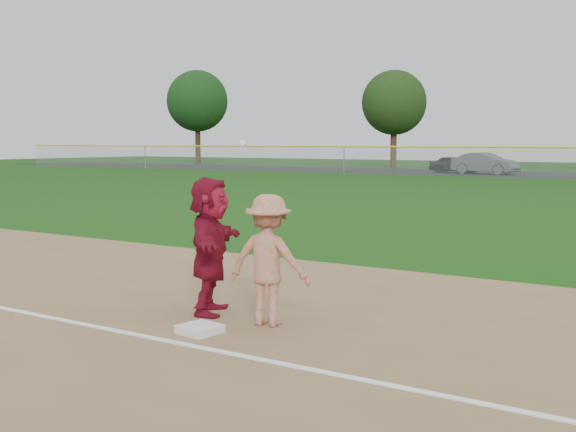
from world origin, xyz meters
The scene contains 9 objects.
ground centered at (0.00, 0.00, 0.00)m, with size 160.00×160.00×0.00m, color #16470D.
foul_line centered at (0.00, -0.80, 0.03)m, with size 60.00×0.10×0.01m, color white.
first_base centered at (-0.10, -0.31, 0.07)m, with size 0.44×0.44×0.10m, color white.
base_runner centered at (-0.65, 0.57, 0.95)m, with size 1.72×0.55×1.85m, color maroon.
car_left centered at (-13.67, 45.86, 0.65)m, with size 1.51×3.75×1.28m, color black.
car_mid centered at (-10.98, 44.80, 0.79)m, with size 1.65×4.73×1.56m, color #55585D.
first_base_play centered at (0.37, 0.48, 0.85)m, with size 1.17×0.81×2.33m.
tree_0 centered at (-44.00, 52.00, 6.59)m, with size 6.40×6.40×9.81m.
tree_1 centered at (-22.00, 53.00, 5.83)m, with size 5.80×5.80×8.75m.
Camera 1 is at (5.45, -6.92, 2.33)m, focal length 45.00 mm.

